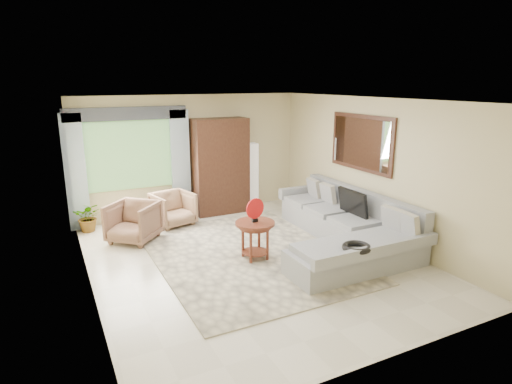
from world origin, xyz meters
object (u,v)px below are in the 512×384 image
sectional_sofa (346,230)px  potted_plant (89,217)px  floor_lamp (252,175)px  tv_screen (353,203)px  armchair_left (133,222)px  coffee_table (255,240)px  armchair_right (173,209)px  armoire (220,166)px

sectional_sofa → potted_plant: sectional_sofa is taller
potted_plant → floor_lamp: bearing=1.6°
tv_screen → armchair_left: size_ratio=0.91×
armchair_left → potted_plant: armchair_left is taller
sectional_sofa → tv_screen: (0.27, 0.17, 0.44)m
sectional_sofa → floor_lamp: 3.03m
floor_lamp → tv_screen: bearing=-75.9°
tv_screen → floor_lamp: floor_lamp is taller
coffee_table → armchair_left: armchair_left is taller
sectional_sofa → armchair_right: size_ratio=4.55×
coffee_table → armoire: armoire is taller
armchair_left → armchair_right: 1.06m
armchair_left → potted_plant: bearing=168.6°
armchair_left → floor_lamp: (2.93, 1.04, 0.38)m
tv_screen → potted_plant: bearing=148.0°
coffee_table → floor_lamp: floor_lamp is taller
potted_plant → sectional_sofa: bearing=-35.2°
coffee_table → armchair_left: (-1.63, 1.75, 0.03)m
armoire → floor_lamp: size_ratio=1.40×
tv_screen → floor_lamp: bearing=104.1°
tv_screen → floor_lamp: (-0.70, 2.79, 0.03)m
tv_screen → armchair_left: (-3.63, 1.75, -0.35)m
sectional_sofa → armchair_left: sectional_sofa is taller
sectional_sofa → armoire: armoire is taller
sectional_sofa → coffee_table: sectional_sofa is taller
tv_screen → coffee_table: (-2.00, 0.00, -0.38)m
coffee_table → floor_lamp: bearing=65.1°
armchair_right → floor_lamp: (2.02, 0.49, 0.40)m
tv_screen → floor_lamp: size_ratio=0.49×
sectional_sofa → armoire: size_ratio=1.65×
armoire → sectional_sofa: bearing=-66.9°
armchair_left → floor_lamp: size_ratio=0.54×
armchair_right → potted_plant: size_ratio=1.29×
tv_screen → armchair_right: (-2.72, 2.30, -0.37)m
armchair_right → tv_screen: bearing=-53.4°
sectional_sofa → floor_lamp: floor_lamp is taller
armoire → floor_lamp: (0.80, 0.06, -0.30)m
armchair_right → armoire: size_ratio=0.36×
armchair_right → armoire: 1.48m
armchair_left → sectional_sofa: bearing=13.0°
sectional_sofa → armchair_right: bearing=134.9°
floor_lamp → sectional_sofa: bearing=-81.7°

